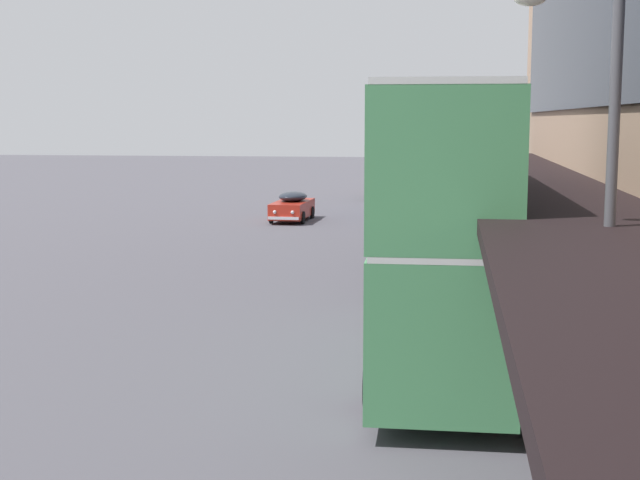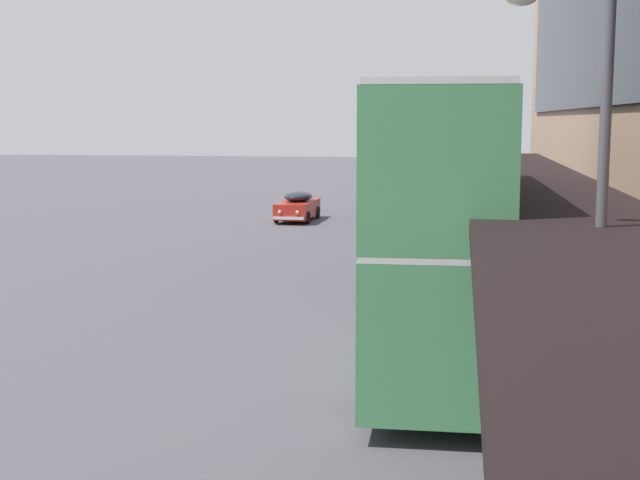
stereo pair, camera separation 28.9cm
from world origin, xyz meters
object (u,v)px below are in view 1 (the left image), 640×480
object	(u,v)px
fire_hydrant	(580,421)
transit_bus_kerbside_rear	(442,218)
sedan_oncoming_front	(383,187)
street_lamp	(598,195)
sedan_lead_mid	(292,206)
transit_bus_kerbside_front	(438,159)
sedan_trailing_mid	(399,182)

from	to	relation	value
fire_hydrant	transit_bus_kerbside_rear	bearing A→B (deg)	115.29
sedan_oncoming_front	street_lamp	xyz separation A→B (m)	(6.45, -45.92, 3.39)
sedan_lead_mid	street_lamp	bearing A→B (deg)	-72.60
transit_bus_kerbside_front	transit_bus_kerbside_rear	xyz separation A→B (m)	(0.50, -30.16, 0.05)
sedan_oncoming_front	transit_bus_kerbside_front	bearing A→B (deg)	-69.50
sedan_oncoming_front	sedan_lead_mid	world-z (taller)	sedan_oncoming_front
sedan_lead_mid	sedan_trailing_mid	bearing A→B (deg)	76.96
transit_bus_kerbside_rear	sedan_lead_mid	bearing A→B (deg)	106.59
sedan_oncoming_front	sedan_lead_mid	distance (m)	14.04
sedan_lead_mid	fire_hydrant	xyz separation A→B (m)	(10.17, -31.34, -0.27)
transit_bus_kerbside_rear	fire_hydrant	size ratio (longest dim) A/B	14.80
transit_bus_kerbside_front	fire_hydrant	bearing A→B (deg)	-85.48
fire_hydrant	sedan_oncoming_front	bearing A→B (deg)	98.21
transit_bus_kerbside_front	sedan_lead_mid	world-z (taller)	transit_bus_kerbside_front
sedan_oncoming_front	fire_hydrant	size ratio (longest dim) A/B	6.86
transit_bus_kerbside_rear	sedan_trailing_mid	size ratio (longest dim) A/B	2.40
sedan_oncoming_front	transit_bus_kerbside_rear	bearing A→B (deg)	-84.00
sedan_oncoming_front	sedan_lead_mid	size ratio (longest dim) A/B	1.07
transit_bus_kerbside_rear	street_lamp	size ratio (longest dim) A/B	1.50
sedan_oncoming_front	sedan_lead_mid	bearing A→B (deg)	-105.26
sedan_lead_mid	fire_hydrant	size ratio (longest dim) A/B	6.40
sedan_trailing_mid	sedan_lead_mid	size ratio (longest dim) A/B	0.96
transit_bus_kerbside_front	sedan_lead_mid	xyz separation A→B (m)	(-7.41, -3.60, -2.36)
transit_bus_kerbside_front	sedan_lead_mid	bearing A→B (deg)	-154.07
transit_bus_kerbside_front	sedan_oncoming_front	size ratio (longest dim) A/B	1.93
fire_hydrant	transit_bus_kerbside_front	bearing A→B (deg)	94.52
transit_bus_kerbside_rear	fire_hydrant	world-z (taller)	transit_bus_kerbside_rear
sedan_lead_mid	fire_hydrant	distance (m)	32.95
sedan_trailing_mid	fire_hydrant	bearing A→B (deg)	-83.55
transit_bus_kerbside_front	fire_hydrant	distance (m)	35.15
transit_bus_kerbside_rear	sedan_lead_mid	xyz separation A→B (m)	(-7.91, 26.56, -2.41)
street_lamp	sedan_trailing_mid	bearing A→B (deg)	96.29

